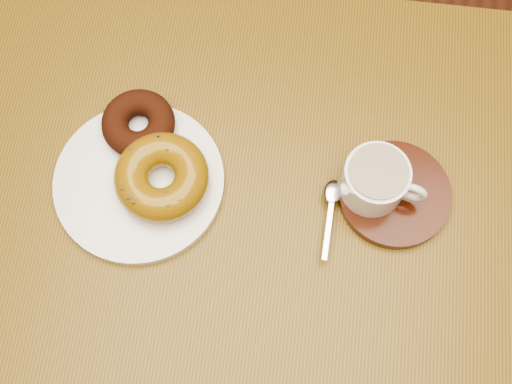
% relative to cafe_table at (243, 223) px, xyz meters
% --- Properties ---
extents(ground, '(6.00, 6.00, 0.00)m').
position_rel_cafe_table_xyz_m(ground, '(0.03, 0.12, -0.70)').
color(ground, brown).
rests_on(ground, ground).
extents(cafe_table, '(0.95, 0.75, 0.84)m').
position_rel_cafe_table_xyz_m(cafe_table, '(0.00, 0.00, 0.00)').
color(cafe_table, brown).
rests_on(cafe_table, ground).
extents(donut_plate, '(0.23, 0.23, 0.01)m').
position_rel_cafe_table_xyz_m(donut_plate, '(-0.14, -0.01, 0.14)').
color(donut_plate, white).
rests_on(donut_plate, cafe_table).
extents(donut_cinnamon, '(0.12, 0.12, 0.04)m').
position_rel_cafe_table_xyz_m(donut_cinnamon, '(-0.15, 0.06, 0.17)').
color(donut_cinnamon, black).
rests_on(donut_cinnamon, donut_plate).
extents(donut_caramel, '(0.16, 0.16, 0.05)m').
position_rel_cafe_table_xyz_m(donut_caramel, '(-0.10, -0.01, 0.17)').
color(donut_caramel, '#855F0E').
rests_on(donut_caramel, donut_plate).
extents(saucer, '(0.16, 0.16, 0.02)m').
position_rel_cafe_table_xyz_m(saucer, '(0.20, 0.04, 0.14)').
color(saucer, '#341107').
rests_on(saucer, cafe_table).
extents(coffee_cup, '(0.11, 0.08, 0.06)m').
position_rel_cafe_table_xyz_m(coffee_cup, '(0.17, 0.04, 0.18)').
color(coffee_cup, white).
rests_on(coffee_cup, saucer).
extents(teaspoon, '(0.02, 0.11, 0.01)m').
position_rel_cafe_table_xyz_m(teaspoon, '(0.12, 0.01, 0.15)').
color(teaspoon, silver).
rests_on(teaspoon, saucer).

